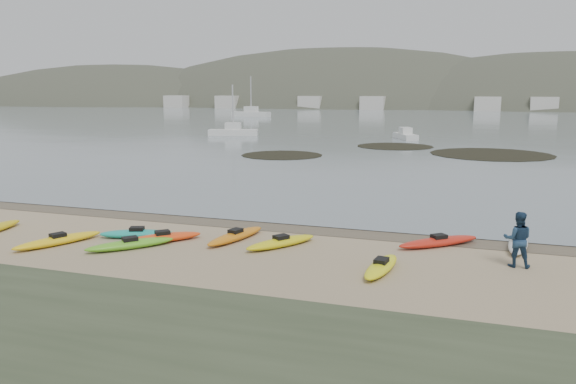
% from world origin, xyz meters
% --- Properties ---
extents(ground, '(600.00, 600.00, 0.00)m').
position_xyz_m(ground, '(0.00, 0.00, 0.00)').
color(ground, tan).
rests_on(ground, ground).
extents(wet_sand, '(60.00, 60.00, 0.00)m').
position_xyz_m(wet_sand, '(0.00, -0.30, 0.00)').
color(wet_sand, brown).
rests_on(wet_sand, ground).
extents(water, '(1200.00, 1200.00, 0.00)m').
position_xyz_m(water, '(0.00, 300.00, 0.01)').
color(water, slate).
rests_on(water, ground).
extents(kayaks, '(22.02, 8.51, 0.34)m').
position_xyz_m(kayaks, '(-1.28, -3.94, 0.17)').
color(kayaks, '#F24615').
rests_on(kayaks, ground).
extents(person_east, '(0.94, 0.74, 1.93)m').
position_xyz_m(person_east, '(9.34, -3.26, 0.96)').
color(person_east, navy).
rests_on(person_east, ground).
extents(kelp_mats, '(27.62, 19.17, 0.04)m').
position_xyz_m(kelp_mats, '(2.68, 31.72, 0.03)').
color(kelp_mats, black).
rests_on(kelp_mats, water).
extents(moored_boats, '(97.08, 78.95, 1.23)m').
position_xyz_m(moored_boats, '(8.13, 84.79, 0.56)').
color(moored_boats, silver).
rests_on(moored_boats, ground).
extents(far_hills, '(550.00, 135.00, 80.00)m').
position_xyz_m(far_hills, '(39.38, 193.97, -15.93)').
color(far_hills, '#384235').
rests_on(far_hills, ground).
extents(far_town, '(199.00, 5.00, 4.00)m').
position_xyz_m(far_town, '(6.00, 145.00, 2.00)').
color(far_town, beige).
rests_on(far_town, ground).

